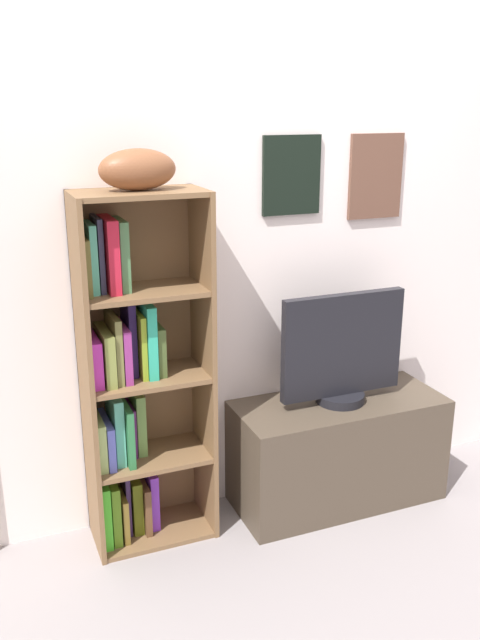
# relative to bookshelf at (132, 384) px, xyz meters

# --- Properties ---
(back_wall) EXTENTS (4.80, 0.08, 2.50)m
(back_wall) POSITION_rel_bookshelf_xyz_m (0.55, 0.14, 0.55)
(back_wall) COLOR white
(back_wall) RESTS_ON ground
(bookshelf) EXTENTS (0.51, 0.29, 1.48)m
(bookshelf) POSITION_rel_bookshelf_xyz_m (0.00, 0.00, 0.00)
(bookshelf) COLOR brown
(bookshelf) RESTS_ON ground
(football) EXTENTS (0.30, 0.17, 0.15)m
(football) POSITION_rel_bookshelf_xyz_m (0.06, -0.03, 0.86)
(football) COLOR brown
(football) RESTS_ON bookshelf
(tv_stand) EXTENTS (0.97, 0.41, 0.50)m
(tv_stand) POSITION_rel_bookshelf_xyz_m (0.93, -0.09, -0.45)
(tv_stand) COLOR #493D30
(tv_stand) RESTS_ON ground
(television) EXTENTS (0.58, 0.22, 0.51)m
(television) POSITION_rel_bookshelf_xyz_m (0.93, -0.09, 0.05)
(television) COLOR black
(television) RESTS_ON tv_stand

